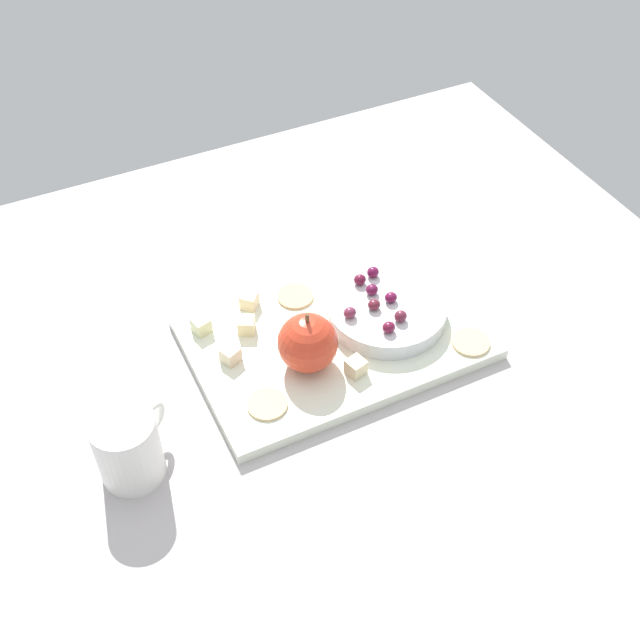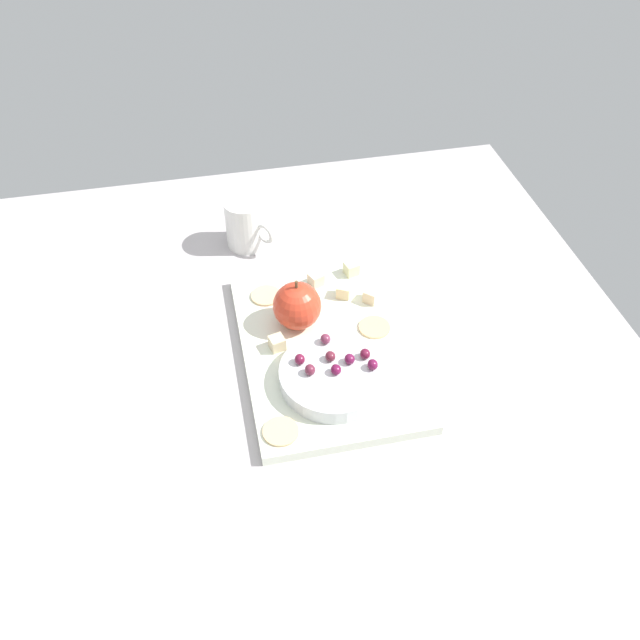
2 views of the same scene
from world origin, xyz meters
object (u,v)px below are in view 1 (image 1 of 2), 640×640
(serving_dish, at_px, (386,310))
(grape_0, at_px, (391,298))
(grape_5, at_px, (350,313))
(cracker_1, at_px, (295,296))
(grape_4, at_px, (373,272))
(cheese_cube_0, at_px, (201,325))
(cracker_2, at_px, (471,342))
(cheese_cube_4, at_px, (249,301))
(grape_3, at_px, (360,280))
(apple_whole, at_px, (309,344))
(grape_6, at_px, (372,290))
(grape_7, at_px, (401,316))
(grape_1, at_px, (374,305))
(cheese_cube_2, at_px, (356,367))
(cup, at_px, (128,447))
(platter, at_px, (335,337))
(cheese_cube_1, at_px, (230,355))
(grape_2, at_px, (389,327))
(cracker_0, at_px, (267,404))
(cheese_cube_3, at_px, (246,325))

(serving_dish, bearing_deg, grape_0, -167.94)
(serving_dish, bearing_deg, grape_5, 0.45)
(cracker_1, relative_size, grape_4, 3.00)
(cheese_cube_0, height_order, grape_4, grape_4)
(cracker_2, bearing_deg, cheese_cube_4, -39.26)
(cracker_2, xyz_separation_m, grape_3, (0.09, -0.14, 0.03))
(apple_whole, bearing_deg, grape_4, -147.77)
(grape_0, bearing_deg, grape_6, -56.95)
(cheese_cube_4, bearing_deg, grape_7, 139.58)
(grape_0, height_order, grape_1, same)
(cheese_cube_2, height_order, grape_4, grape_4)
(apple_whole, relative_size, cup, 0.81)
(platter, distance_m, cheese_cube_0, 0.18)
(platter, bearing_deg, serving_dish, 177.50)
(cheese_cube_1, relative_size, cheese_cube_2, 1.00)
(cheese_cube_2, height_order, grape_6, grape_6)
(apple_whole, relative_size, grape_4, 4.56)
(apple_whole, relative_size, grape_2, 4.56)
(cheese_cube_4, bearing_deg, grape_2, 132.84)
(cracker_0, distance_m, cracker_2, 0.28)
(cheese_cube_1, height_order, cup, cup)
(cheese_cube_2, height_order, cheese_cube_3, same)
(cheese_cube_3, bearing_deg, grape_3, 177.29)
(platter, distance_m, grape_2, 0.08)
(cup, bearing_deg, grape_5, -166.36)
(cheese_cube_0, height_order, grape_1, grape_1)
(serving_dish, relative_size, apple_whole, 2.10)
(cheese_cube_4, distance_m, grape_5, 0.15)
(cracker_2, distance_m, grape_2, 0.11)
(platter, relative_size, cup, 4.03)
(platter, relative_size, cheese_cube_4, 17.44)
(cheese_cube_4, height_order, grape_3, grape_3)
(cheese_cube_2, xyz_separation_m, grape_4, (-0.09, -0.13, 0.02))
(serving_dish, xyz_separation_m, grape_1, (0.02, 0.00, 0.02))
(cracker_0, bearing_deg, cup, 2.88)
(apple_whole, height_order, cheese_cube_4, apple_whole)
(grape_2, distance_m, grape_5, 0.06)
(grape_5, xyz_separation_m, grape_6, (-0.05, -0.03, -0.00))
(apple_whole, bearing_deg, platter, -146.67)
(grape_0, height_order, cup, cup)
(platter, xyz_separation_m, cracker_0, (0.13, 0.07, 0.01))
(cheese_cube_1, distance_m, cup, 0.19)
(cheese_cube_0, distance_m, grape_4, 0.25)
(platter, relative_size, serving_dish, 2.36)
(cheese_cube_0, bearing_deg, cheese_cube_4, -168.36)
(cheese_cube_2, relative_size, grape_3, 1.29)
(cheese_cube_1, bearing_deg, cheese_cube_3, -134.02)
(serving_dish, distance_m, apple_whole, 0.14)
(platter, xyz_separation_m, cheese_cube_0, (0.16, -0.08, 0.02))
(platter, bearing_deg, grape_6, -161.78)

